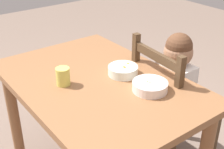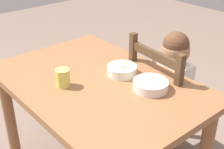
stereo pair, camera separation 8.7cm
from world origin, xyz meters
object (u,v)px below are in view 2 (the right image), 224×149
(dining_table, at_px, (98,99))
(drinking_cup, at_px, (63,78))
(child_figure, at_px, (169,83))
(spoon, at_px, (133,77))
(dining_chair, at_px, (167,107))
(bowl_of_carrots, at_px, (122,70))
(bowl_of_peas, at_px, (151,85))

(dining_table, relative_size, drinking_cup, 12.40)
(dining_table, bearing_deg, child_figure, 72.66)
(spoon, height_order, drinking_cup, drinking_cup)
(dining_chair, bearing_deg, child_figure, -50.68)
(child_figure, bearing_deg, bowl_of_carrots, -110.48)
(dining_table, distance_m, dining_chair, 0.50)
(dining_chair, relative_size, spoon, 6.59)
(bowl_of_peas, distance_m, drinking_cup, 0.45)
(dining_chair, xyz_separation_m, drinking_cup, (-0.21, -0.62, 0.34))
(child_figure, xyz_separation_m, spoon, (-0.04, -0.27, 0.12))
(child_figure, distance_m, bowl_of_peas, 0.34)
(dining_table, xyz_separation_m, dining_chair, (0.13, 0.45, -0.18))
(bowl_of_peas, xyz_separation_m, bowl_of_carrots, (-0.22, 0.00, 0.00))
(dining_chair, height_order, child_figure, child_figure)
(bowl_of_carrots, relative_size, drinking_cup, 1.75)
(dining_table, height_order, drinking_cup, drinking_cup)
(spoon, bearing_deg, dining_chair, 82.67)
(spoon, bearing_deg, child_figure, 81.65)
(dining_table, relative_size, dining_chair, 1.30)
(child_figure, height_order, drinking_cup, child_figure)
(dining_chair, bearing_deg, bowl_of_peas, -69.13)
(dining_table, xyz_separation_m, bowl_of_carrots, (0.03, 0.15, 0.14))
(bowl_of_carrots, height_order, drinking_cup, drinking_cup)
(bowl_of_carrots, bearing_deg, child_figure, 69.52)
(child_figure, relative_size, spoon, 6.82)
(dining_table, height_order, dining_chair, dining_chair)
(dining_chair, bearing_deg, drinking_cup, -108.33)
(dining_chair, distance_m, child_figure, 0.18)
(dining_chair, xyz_separation_m, bowl_of_peas, (0.11, -0.30, 0.32))
(bowl_of_carrots, height_order, spoon, bowl_of_carrots)
(dining_chair, bearing_deg, bowl_of_carrots, -109.41)
(child_figure, relative_size, bowl_of_peas, 5.21)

